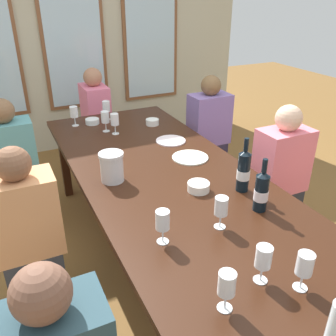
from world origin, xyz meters
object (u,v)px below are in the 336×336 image
Objects in this scene: tasting_bowl_1 at (152,122)px; wine_glass_6 at (115,120)px; wine_bottle_1 at (261,191)px; seated_person_1 at (279,180)px; wine_glass_1 at (305,266)px; seated_person_6 at (97,123)px; dining_table at (170,184)px; wine_bottle_0 at (244,171)px; wine_glass_5 at (221,207)px; seated_person_2 at (14,170)px; tasting_bowl_2 at (198,187)px; seated_person_3 at (208,135)px; wine_glass_2 at (264,258)px; metal_pitcher at (112,167)px; tasting_bowl_0 at (92,121)px; wine_glass_0 at (163,221)px; white_plate_0 at (190,157)px; seated_person_0 at (29,240)px; wine_glass_7 at (74,113)px; white_plate_1 at (171,141)px; wine_glass_8 at (106,107)px; wine_glass_4 at (227,284)px; wine_glass_3 at (105,118)px.

wine_glass_6 reaches higher than tasting_bowl_1.
wine_bottle_1 is 0.28× the size of seated_person_1.
wine_glass_1 is 0.16× the size of seated_person_6.
dining_table is 0.50m from wine_bottle_0.
dining_table is 0.64m from wine_bottle_1.
seated_person_2 reaches higher than wine_glass_5.
wine_glass_6 is 1.38m from seated_person_1.
wine_glass_1 is at bearing -86.06° from wine_glass_6.
tasting_bowl_2 is 1.50m from seated_person_3.
dining_table is 16.65× the size of wine_glass_2.
metal_pitcher is 1.09× the size of wine_glass_1.
tasting_bowl_0 is at bearing 100.38° from tasting_bowl_2.
metal_pitcher is 0.70m from wine_glass_0.
seated_person_1 is at bearing -19.92° from white_plate_0.
seated_person_0 reaches higher than tasting_bowl_1.
wine_glass_7 is 0.16× the size of seated_person_2.
white_plate_1 is 1.35× the size of wine_glass_0.
wine_glass_6 and wine_glass_7 have the same top height.
wine_glass_8 is (-0.03, 1.26, 0.17)m from dining_table.
wine_glass_1 is 0.16× the size of seated_person_0.
tasting_bowl_2 is 1.50m from wine_glass_8.
wine_glass_5 is at bearing -34.59° from seated_person_0.
wine_glass_4 is (-0.54, -1.59, 0.12)m from white_plate_1.
wine_glass_4 is (0.04, -0.47, 0.00)m from wine_glass_0.
wine_bottle_0 reaches higher than wine_glass_6.
wine_glass_2 is at bearing 15.43° from wine_glass_4.
wine_glass_5 is (0.12, -1.57, 0.00)m from wine_glass_3.
wine_glass_5 is (-0.09, -0.37, 0.09)m from tasting_bowl_2.
wine_glass_1 and wine_glass_7 have the same top height.
wine_bottle_0 is 0.22m from wine_bottle_1.
seated_person_2 is (-1.16, 0.80, -0.22)m from white_plate_0.
wine_glass_2 is at bearing -115.84° from seated_person_3.
wine_glass_3 is at bearing 116.32° from white_plate_0.
wine_glass_7 is at bearing 100.15° from wine_glass_5.
wine_glass_4 is at bearing -95.90° from wine_glass_6.
wine_glass_8 is (0.30, 0.04, 0.00)m from wine_glass_7.
tasting_bowl_2 is 0.77× the size of wine_glass_2.
tasting_bowl_0 is at bearing 85.69° from wine_glass_0.
white_plate_0 is 1.48× the size of wine_glass_7.
seated_person_3 is (0.91, 1.59, -0.34)m from wine_glass_5.
seated_person_2 is (-1.22, 1.34, -0.34)m from wine_bottle_0.
white_plate_0 is 0.46m from tasting_bowl_2.
wine_glass_1 is at bearing -88.84° from seated_person_6.
tasting_bowl_2 is (0.26, -1.44, 0.00)m from tasting_bowl_0.
wine_glass_6 is at bearing 90.51° from wine_glass_2.
seated_person_0 is at bearing -115.13° from wine_glass_7.
metal_pitcher reaches higher than white_plate_1.
wine_glass_5 is (-0.29, -0.05, 0.01)m from wine_bottle_1.
wine_glass_6 is at bearing -94.83° from seated_person_6.
tasting_bowl_2 is 0.90m from wine_glass_4.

